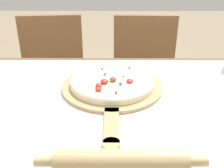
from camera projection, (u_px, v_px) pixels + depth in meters
The scene contains 7 objects.
dining_table at pixel (99, 133), 0.99m from camera, with size 1.41×0.85×0.78m.
towel_cloth at pixel (98, 104), 0.93m from camera, with size 1.33×0.77×0.00m.
pizza_peel at pixel (112, 88), 1.02m from camera, with size 0.37×0.54×0.01m.
pizza at pixel (112, 82), 1.02m from camera, with size 0.31×0.31×0.03m.
rolling_pin at pixel (121, 161), 0.65m from camera, with size 0.40×0.06×0.06m.
chair_left at pixel (53, 78), 1.74m from camera, with size 0.44×0.44×0.88m.
chair_right at pixel (144, 79), 1.74m from camera, with size 0.41×0.41×0.88m.
Camera 1 is at (0.05, -0.80, 1.26)m, focal length 45.00 mm.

